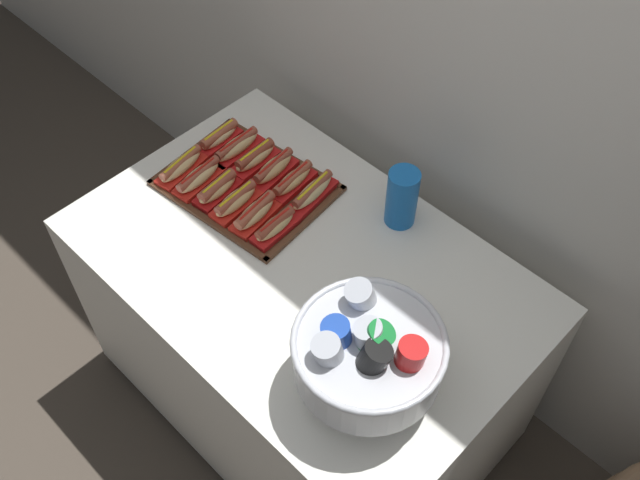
# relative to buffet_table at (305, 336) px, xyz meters

# --- Properties ---
(ground_plane) EXTENTS (10.00, 10.00, 0.00)m
(ground_plane) POSITION_rel_buffet_table_xyz_m (0.00, 0.00, -0.42)
(ground_plane) COLOR #4C4238
(back_wall) EXTENTS (6.00, 0.10, 2.60)m
(back_wall) POSITION_rel_buffet_table_xyz_m (0.00, 0.56, 0.88)
(back_wall) COLOR silver
(back_wall) RESTS_ON ground_plane
(buffet_table) EXTENTS (1.28, 0.83, 0.80)m
(buffet_table) POSITION_rel_buffet_table_xyz_m (0.00, 0.00, 0.00)
(buffet_table) COLOR white
(buffet_table) RESTS_ON ground_plane
(serving_tray) EXTENTS (0.51, 0.40, 0.01)m
(serving_tray) POSITION_rel_buffet_table_xyz_m (-0.32, 0.08, 0.38)
(serving_tray) COLOR #56331E
(serving_tray) RESTS_ON buffet_table
(hot_dog_0) EXTENTS (0.09, 0.18, 0.06)m
(hot_dog_0) POSITION_rel_buffet_table_xyz_m (-0.50, -0.02, 0.41)
(hot_dog_0) COLOR red
(hot_dog_0) RESTS_ON serving_tray
(hot_dog_1) EXTENTS (0.08, 0.18, 0.06)m
(hot_dog_1) POSITION_rel_buffet_table_xyz_m (-0.43, -0.01, 0.41)
(hot_dog_1) COLOR red
(hot_dog_1) RESTS_ON serving_tray
(hot_dog_2) EXTENTS (0.08, 0.16, 0.06)m
(hot_dog_2) POSITION_rel_buffet_table_xyz_m (-0.35, -0.00, 0.41)
(hot_dog_2) COLOR #B21414
(hot_dog_2) RESTS_ON serving_tray
(hot_dog_3) EXTENTS (0.08, 0.17, 0.06)m
(hot_dog_3) POSITION_rel_buffet_table_xyz_m (-0.28, 0.01, 0.41)
(hot_dog_3) COLOR red
(hot_dog_3) RESTS_ON serving_tray
(hot_dog_4) EXTENTS (0.09, 0.17, 0.06)m
(hot_dog_4) POSITION_rel_buffet_table_xyz_m (-0.20, 0.01, 0.41)
(hot_dog_4) COLOR red
(hot_dog_4) RESTS_ON serving_tray
(hot_dog_5) EXTENTS (0.07, 0.15, 0.06)m
(hot_dog_5) POSITION_rel_buffet_table_xyz_m (-0.13, 0.02, 0.41)
(hot_dog_5) COLOR red
(hot_dog_5) RESTS_ON serving_tray
(hot_dog_6) EXTENTS (0.07, 0.16, 0.06)m
(hot_dog_6) POSITION_rel_buffet_table_xyz_m (-0.52, 0.15, 0.41)
(hot_dog_6) COLOR red
(hot_dog_6) RESTS_ON serving_tray
(hot_dog_7) EXTENTS (0.07, 0.19, 0.06)m
(hot_dog_7) POSITION_rel_buffet_table_xyz_m (-0.44, 0.16, 0.41)
(hot_dog_7) COLOR red
(hot_dog_7) RESTS_ON serving_tray
(hot_dog_8) EXTENTS (0.07, 0.17, 0.06)m
(hot_dog_8) POSITION_rel_buffet_table_xyz_m (-0.37, 0.16, 0.41)
(hot_dog_8) COLOR red
(hot_dog_8) RESTS_ON serving_tray
(hot_dog_9) EXTENTS (0.08, 0.17, 0.06)m
(hot_dog_9) POSITION_rel_buffet_table_xyz_m (-0.29, 0.17, 0.41)
(hot_dog_9) COLOR red
(hot_dog_9) RESTS_ON serving_tray
(hot_dog_10) EXTENTS (0.08, 0.17, 0.06)m
(hot_dog_10) POSITION_rel_buffet_table_xyz_m (-0.22, 0.18, 0.41)
(hot_dog_10) COLOR red
(hot_dog_10) RESTS_ON serving_tray
(hot_dog_11) EXTENTS (0.08, 0.19, 0.06)m
(hot_dog_11) POSITION_rel_buffet_table_xyz_m (-0.14, 0.18, 0.41)
(hot_dog_11) COLOR red
(hot_dog_11) RESTS_ON serving_tray
(punch_bowl) EXTENTS (0.35, 0.35, 0.27)m
(punch_bowl) POSITION_rel_buffet_table_xyz_m (0.37, -0.15, 0.53)
(punch_bowl) COLOR silver
(punch_bowl) RESTS_ON buffet_table
(cup_stack) EXTENTS (0.09, 0.09, 0.19)m
(cup_stack) POSITION_rel_buffet_table_xyz_m (0.09, 0.31, 0.47)
(cup_stack) COLOR blue
(cup_stack) RESTS_ON buffet_table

